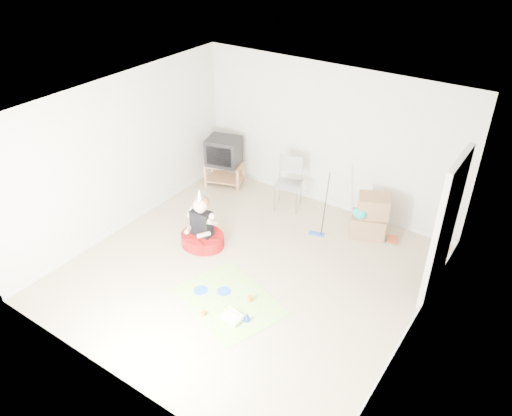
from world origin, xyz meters
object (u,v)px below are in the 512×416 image
Objects in this scene: cardboard_boxes at (370,217)px; birthday_cake at (233,318)px; folding_chair at (288,184)px; tv_stand at (224,172)px; seated_woman at (202,233)px; crt_tv at (224,151)px.

birthday_cake is (-0.69, -2.93, -0.31)m from cardboard_boxes.
tv_stand is at bearing 177.63° from folding_chair.
seated_woman is at bearing 142.22° from birthday_cake.
crt_tv is 3.87m from birthday_cake.
birthday_cake is (2.39, -2.97, -0.68)m from crt_tv.
crt_tv is at bearing 177.63° from folding_chair.
tv_stand is 1.51m from folding_chair.
seated_woman reaches higher than birthday_cake.
crt_tv reaches higher than tv_stand.
cardboard_boxes is 2.68× the size of birthday_cake.
folding_chair is at bearing 107.08° from birthday_cake.
seated_woman is (-2.12, -1.82, -0.12)m from cardboard_boxes.
crt_tv is at bearing 117.25° from seated_woman.
birthday_cake is (2.39, -2.97, -0.23)m from tv_stand.
crt_tv is 1.52m from folding_chair.
folding_chair is 1.89m from seated_woman.
tv_stand is at bearing 128.85° from birthday_cake.
tv_stand is 3.05× the size of birthday_cake.
cardboard_boxes is (3.08, -0.04, 0.08)m from tv_stand.
seated_woman is (0.96, -1.85, -0.48)m from crt_tv.
crt_tv is at bearing 179.34° from cardboard_boxes.
crt_tv is 0.62× the size of folding_chair.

